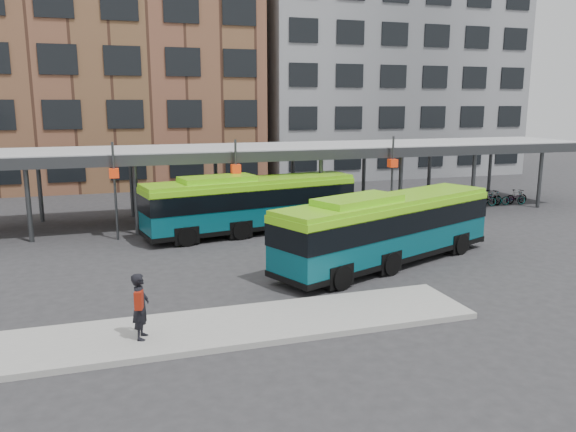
# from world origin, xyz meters

# --- Properties ---
(ground) EXTENTS (120.00, 120.00, 0.00)m
(ground) POSITION_xyz_m (0.00, 0.00, 0.00)
(ground) COLOR #28282B
(ground) RESTS_ON ground
(boarding_island) EXTENTS (14.00, 3.00, 0.18)m
(boarding_island) POSITION_xyz_m (-5.50, -3.00, 0.09)
(boarding_island) COLOR gray
(boarding_island) RESTS_ON ground
(canopy) EXTENTS (40.00, 6.53, 4.80)m
(canopy) POSITION_xyz_m (-0.06, 12.87, 3.91)
(canopy) COLOR #999B9E
(canopy) RESTS_ON ground
(building_brick) EXTENTS (26.00, 14.00, 22.00)m
(building_brick) POSITION_xyz_m (-10.00, 32.00, 11.00)
(building_brick) COLOR brown
(building_brick) RESTS_ON ground
(building_grey) EXTENTS (24.00, 14.00, 20.00)m
(building_grey) POSITION_xyz_m (16.00, 32.00, 10.00)
(building_grey) COLOR slate
(building_grey) RESTS_ON ground
(bus_front) EXTENTS (11.16, 6.42, 3.06)m
(bus_front) POSITION_xyz_m (1.61, 1.82, 1.59)
(bus_front) COLOR #074651
(bus_front) RESTS_ON ground
(bus_rear) EXTENTS (11.39, 4.41, 3.07)m
(bus_rear) POSITION_xyz_m (-2.37, 9.15, 1.60)
(bus_rear) COLOR #074651
(bus_rear) RESTS_ON ground
(pedestrian) EXTENTS (0.60, 0.77, 1.88)m
(pedestrian) POSITION_xyz_m (-8.61, -3.26, 1.14)
(pedestrian) COLOR black
(pedestrian) RESTS_ON boarding_island
(bike_rack) EXTENTS (7.17, 1.33, 1.06)m
(bike_rack) POSITION_xyz_m (13.75, 11.90, 0.47)
(bike_rack) COLOR slate
(bike_rack) RESTS_ON ground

